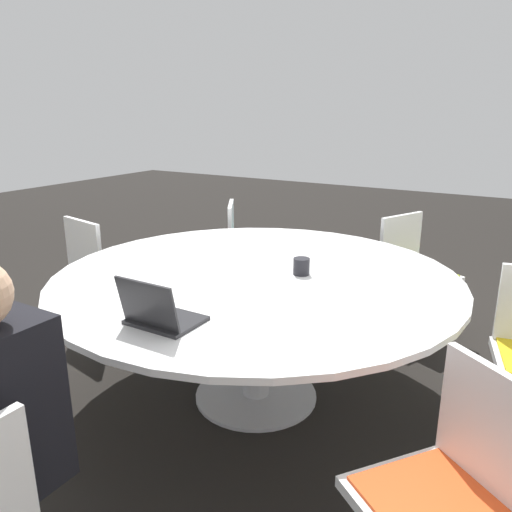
% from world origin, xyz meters
% --- Properties ---
extents(ground_plane, '(16.00, 16.00, 0.00)m').
position_xyz_m(ground_plane, '(0.00, 0.00, 0.00)').
color(ground_plane, black).
extents(conference_table, '(2.15, 2.15, 0.74)m').
position_xyz_m(conference_table, '(0.00, 0.00, 0.65)').
color(conference_table, '#B7B7BC').
rests_on(conference_table, ground_plane).
extents(chair_1, '(0.60, 0.60, 0.86)m').
position_xyz_m(chair_1, '(0.81, 1.17, 0.51)').
color(chair_1, white).
rests_on(chair_1, ground_plane).
extents(chair_3, '(0.57, 0.56, 0.86)m').
position_xyz_m(chair_3, '(-1.32, 0.52, 0.51)').
color(chair_3, white).
rests_on(chair_3, ground_plane).
extents(chair_4, '(0.59, 0.59, 0.86)m').
position_xyz_m(chair_4, '(-1.18, -0.79, 0.51)').
color(chair_4, white).
rests_on(chair_4, ground_plane).
extents(chair_5, '(0.49, 0.51, 0.86)m').
position_xyz_m(chair_5, '(-0.20, -1.41, 0.51)').
color(chair_5, white).
rests_on(chair_5, ground_plane).
extents(laptop, '(0.24, 0.29, 0.21)m').
position_xyz_m(laptop, '(0.77, -0.00, 0.79)').
color(laptop, '#232326').
rests_on(laptop, conference_table).
extents(coffee_cup, '(0.09, 0.09, 0.09)m').
position_xyz_m(coffee_cup, '(-0.12, 0.21, 0.78)').
color(coffee_cup, black).
rests_on(coffee_cup, conference_table).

